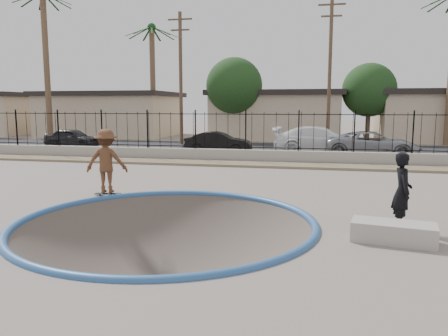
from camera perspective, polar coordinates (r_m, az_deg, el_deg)
ground at (r=22.93m, az=3.50°, el=-1.41°), size 120.00×120.00×2.20m
bowl_pit at (r=10.31m, az=-7.54°, el=-7.13°), size 6.84×6.84×1.80m
coping_ring at (r=10.31m, az=-7.54°, el=-7.13°), size 7.04×7.04×0.20m
rock_strip at (r=20.02m, az=2.32°, el=0.54°), size 42.00×1.60×0.11m
retaining_wall at (r=21.07m, az=2.84°, el=1.59°), size 42.00×0.45×0.60m
fence at (r=20.96m, az=2.86°, el=4.85°), size 40.00×0.04×1.80m
street at (r=27.69m, az=5.09°, el=2.55°), size 90.00×8.00×0.04m
house_west at (r=41.19m, az=-14.45°, el=6.88°), size 11.60×8.60×3.90m
house_center at (r=37.01m, az=6.97°, el=6.96°), size 10.60×8.60×3.90m
palm_left at (r=36.94m, az=-22.36°, el=15.73°), size 2.30×2.30×11.30m
palm_mid at (r=37.08m, az=-9.35°, el=14.21°), size 2.30×2.30×9.30m
utility_pole_left at (r=30.88m, az=-5.67°, el=11.82°), size 1.70×0.24×9.00m
utility_pole_mid at (r=29.44m, az=13.65°, el=12.31°), size 1.70×0.24×9.50m
street_tree_left at (r=33.99m, az=1.35°, el=10.65°), size 4.32×4.32×6.36m
street_tree_mid at (r=34.56m, az=18.43°, el=9.62°), size 3.96×3.96×5.83m
skater at (r=13.57m, az=-15.08°, el=0.47°), size 1.35×0.95×1.91m
skateboard at (r=13.72m, az=-14.94°, el=-3.26°), size 0.79×0.32×0.07m
videographer at (r=10.31m, az=22.25°, el=-2.82°), size 0.45×0.65×1.70m
concrete_ledge at (r=9.43m, az=21.24°, el=-7.82°), size 1.70×0.96×0.40m
car_a at (r=29.69m, az=-19.14°, el=3.73°), size 3.63×1.56×1.22m
car_b at (r=24.46m, az=-0.76°, el=3.33°), size 3.77×1.49×1.22m
car_c at (r=24.95m, az=12.46°, el=3.56°), size 5.23×2.18×1.51m
car_d at (r=24.25m, az=18.84°, el=2.98°), size 4.92×2.50×1.33m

